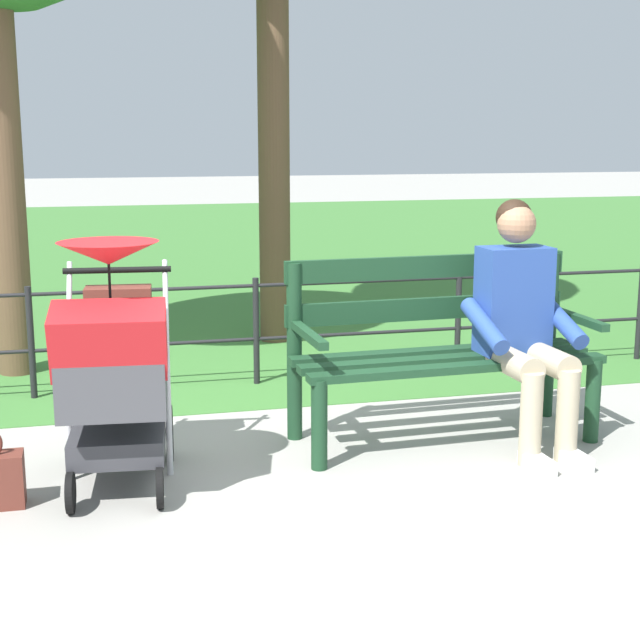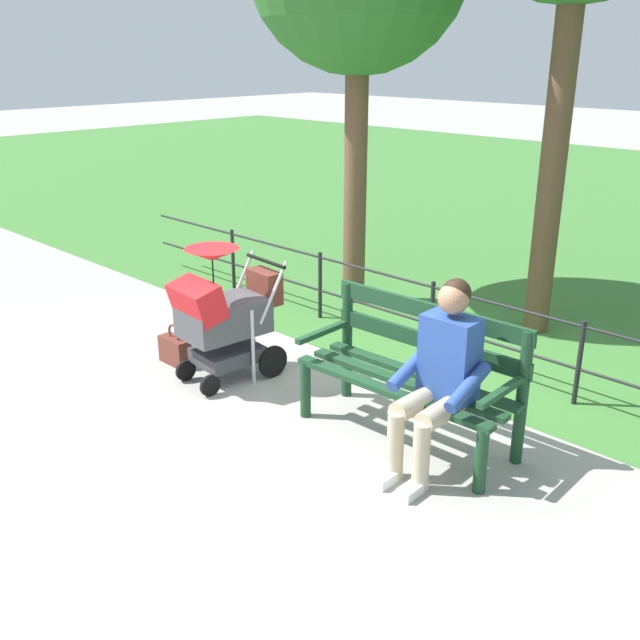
{
  "view_description": "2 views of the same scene",
  "coord_description": "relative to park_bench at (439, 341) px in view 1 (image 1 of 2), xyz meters",
  "views": [
    {
      "loc": [
        1.01,
        4.4,
        1.62
      ],
      "look_at": [
        -0.08,
        -0.0,
        0.69
      ],
      "focal_mm": 52.11,
      "sensor_mm": 36.0,
      "label": 1
    },
    {
      "loc": [
        -3.54,
        3.68,
        2.63
      ],
      "look_at": [
        -0.1,
        0.15,
        0.78
      ],
      "focal_mm": 40.88,
      "sensor_mm": 36.0,
      "label": 2
    }
  ],
  "objects": [
    {
      "name": "ground_plane",
      "position": [
        0.76,
        0.12,
        -0.53
      ],
      "size": [
        60.0,
        60.0,
        0.0
      ],
      "primitive_type": "plane",
      "color": "#9E9B93"
    },
    {
      "name": "grass_lawn",
      "position": [
        0.76,
        -8.68,
        -0.52
      ],
      "size": [
        40.0,
        16.0,
        0.01
      ],
      "primitive_type": "cube",
      "color": "#3D7533",
      "rests_on": "ground"
    },
    {
      "name": "park_bench",
      "position": [
        0.0,
        0.0,
        0.0
      ],
      "size": [
        1.62,
        0.65,
        0.96
      ],
      "color": "#193D23",
      "rests_on": "ground"
    },
    {
      "name": "person_on_bench",
      "position": [
        -0.37,
        0.22,
        0.15
      ],
      "size": [
        0.54,
        0.74,
        1.28
      ],
      "color": "tan",
      "rests_on": "ground"
    },
    {
      "name": "stroller",
      "position": [
        1.69,
        0.35,
        0.07
      ],
      "size": [
        0.58,
        0.93,
        1.15
      ],
      "color": "black",
      "rests_on": "ground"
    },
    {
      "name": "park_fence",
      "position": [
        0.47,
        -1.27,
        -0.1
      ],
      "size": [
        8.38,
        0.04,
        0.7
      ],
      "color": "black",
      "rests_on": "ground"
    }
  ]
}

